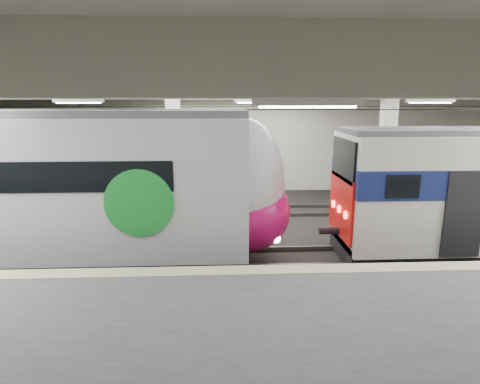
{
  "coord_description": "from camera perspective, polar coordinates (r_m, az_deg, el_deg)",
  "views": [
    {
      "loc": [
        -1.25,
        -11.92,
        4.99
      ],
      "look_at": [
        -0.66,
        1.0,
        2.0
      ],
      "focal_mm": 30.0,
      "sensor_mm": 36.0,
      "label": 1
    }
  ],
  "objects": [
    {
      "name": "station_hall",
      "position": [
        10.41,
        4.34,
        3.33
      ],
      "size": [
        36.0,
        24.0,
        5.75
      ],
      "color": "black",
      "rests_on": "ground"
    },
    {
      "name": "far_train",
      "position": [
        18.87,
        -23.63,
        3.93
      ],
      "size": [
        14.54,
        3.58,
        4.59
      ],
      "rotation": [
        0.0,
        0.0,
        0.04
      ],
      "color": "silver",
      "rests_on": "ground"
    },
    {
      "name": "modern_emu",
      "position": [
        13.07,
        -23.32,
        0.1
      ],
      "size": [
        14.72,
        3.04,
        4.7
      ],
      "color": "silver",
      "rests_on": "ground"
    }
  ]
}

